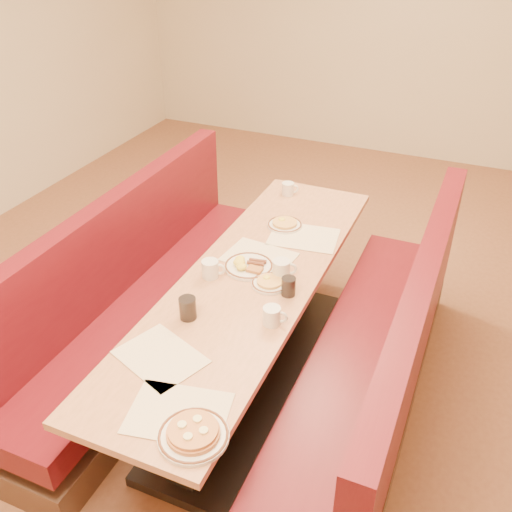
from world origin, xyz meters
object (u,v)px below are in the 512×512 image
at_px(booth_left, 144,303).
at_px(coffee_mug_d, 288,189).
at_px(coffee_mug_b, 211,269).
at_px(coffee_mug_c, 282,269).
at_px(coffee_mug_a, 272,316).
at_px(eggs_plate, 248,266).
at_px(soda_tumbler_mid, 288,286).
at_px(diner_table, 251,332).
at_px(soda_tumbler_near, 188,308).
at_px(booth_right, 376,368).
at_px(pancake_plate, 193,434).

xyz_separation_m(booth_left, coffee_mug_d, (0.56, 1.04, 0.43)).
xyz_separation_m(coffee_mug_b, coffee_mug_c, (0.36, 0.15, 0.00)).
bearing_deg(coffee_mug_b, coffee_mug_a, -46.44).
bearing_deg(booth_left, eggs_plate, 7.12).
bearing_deg(soda_tumbler_mid, diner_table, 165.71).
bearing_deg(soda_tumbler_near, eggs_plate, 80.16).
xyz_separation_m(diner_table, booth_right, (0.73, 0.00, -0.01)).
xyz_separation_m(coffee_mug_a, coffee_mug_b, (-0.46, 0.25, 0.00)).
bearing_deg(coffee_mug_b, coffee_mug_c, 4.57).
xyz_separation_m(booth_right, coffee_mug_d, (-0.91, 1.04, 0.43)).
bearing_deg(soda_tumbler_near, booth_right, 26.47).
height_order(eggs_plate, coffee_mug_a, coffee_mug_a).
bearing_deg(soda_tumbler_near, booth_left, 143.44).
height_order(booth_right, eggs_plate, booth_right).
relative_size(pancake_plate, soda_tumbler_near, 2.38).
distance_m(pancake_plate, soda_tumbler_mid, 1.02).
height_order(pancake_plate, soda_tumbler_mid, soda_tumbler_mid).
bearing_deg(coffee_mug_b, pancake_plate, -84.70).
xyz_separation_m(diner_table, coffee_mug_a, (0.25, -0.32, 0.42)).
height_order(eggs_plate, soda_tumbler_mid, soda_tumbler_mid).
height_order(pancake_plate, coffee_mug_d, coffee_mug_d).
distance_m(coffee_mug_a, soda_tumbler_near, 0.42).
bearing_deg(pancake_plate, coffee_mug_a, 88.53).
distance_m(booth_left, eggs_plate, 0.79).
bearing_deg(coffee_mug_b, booth_right, -13.95).
height_order(eggs_plate, coffee_mug_b, coffee_mug_b).
relative_size(booth_right, coffee_mug_c, 19.08).
xyz_separation_m(booth_left, soda_tumbler_mid, (0.97, -0.06, 0.44)).
relative_size(pancake_plate, soda_tumbler_mid, 2.69).
xyz_separation_m(pancake_plate, soda_tumbler_near, (-0.38, 0.64, 0.04)).
xyz_separation_m(booth_right, eggs_plate, (-0.79, 0.08, 0.41)).
relative_size(pancake_plate, eggs_plate, 1.01).
xyz_separation_m(coffee_mug_a, coffee_mug_c, (-0.10, 0.40, 0.00)).
xyz_separation_m(eggs_plate, coffee_mug_b, (-0.15, -0.15, 0.03)).
bearing_deg(coffee_mug_a, eggs_plate, 118.49).
xyz_separation_m(booth_left, pancake_plate, (0.97, -1.08, 0.41)).
xyz_separation_m(coffee_mug_c, coffee_mug_d, (-0.32, 0.97, -0.01)).
height_order(booth_left, coffee_mug_d, booth_left).
distance_m(coffee_mug_b, soda_tumbler_near, 0.37).
relative_size(coffee_mug_a, soda_tumbler_mid, 1.20).
bearing_deg(booth_right, eggs_plate, 173.85).
distance_m(diner_table, coffee_mug_c, 0.46).
bearing_deg(coffee_mug_c, booth_left, 163.17).
bearing_deg(coffee_mug_c, soda_tumbler_mid, -79.32).
distance_m(booth_left, coffee_mug_c, 0.99).
bearing_deg(booth_left, booth_right, 0.00).
relative_size(eggs_plate, soda_tumbler_mid, 2.66).
bearing_deg(booth_left, soda_tumbler_near, -36.56).
relative_size(coffee_mug_a, coffee_mug_d, 1.09).
bearing_deg(soda_tumbler_mid, booth_right, 7.10).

